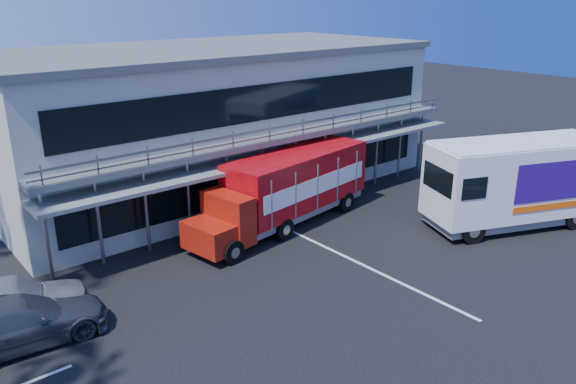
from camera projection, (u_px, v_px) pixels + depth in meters
ground at (390, 317)px, 17.93m from camera, size 120.00×120.00×0.00m
building at (213, 117)px, 29.37m from camera, size 22.40×12.00×7.30m
red_truck at (288, 187)px, 24.58m from camera, size 9.73×3.67×3.20m
white_van at (516, 182)px, 24.42m from camera, size 8.30×5.54×3.85m
parked_car_d at (19, 323)px, 16.30m from camera, size 5.15×2.47×1.45m
parked_car_e at (7, 303)px, 17.17m from camera, size 5.13×3.20×1.63m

